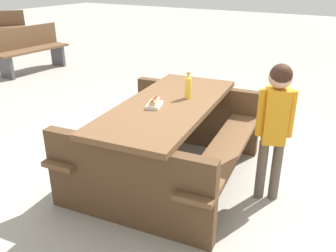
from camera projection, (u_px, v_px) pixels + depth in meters
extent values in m
plane|color=gray|center=(168.00, 175.00, 3.49)|extent=(30.00, 30.00, 0.00)
cube|color=brown|center=(168.00, 105.00, 3.20)|extent=(1.88, 0.98, 0.05)
cube|color=brown|center=(227.00, 146.00, 3.11)|extent=(1.82, 0.51, 0.04)
cube|color=brown|center=(116.00, 126.00, 3.52)|extent=(1.82, 0.51, 0.04)
cube|color=#4D3520|center=(126.00, 185.00, 2.69)|extent=(0.28, 1.40, 0.70)
cube|color=#4D3520|center=(196.00, 115.00, 4.00)|extent=(0.28, 1.40, 0.70)
cylinder|color=yellow|center=(188.00, 88.00, 3.27)|extent=(0.06, 0.06, 0.19)
cone|color=yellow|center=(188.00, 76.00, 3.23)|extent=(0.05, 0.05, 0.04)
cylinder|color=orange|center=(188.00, 73.00, 3.21)|extent=(0.03, 0.03, 0.02)
cube|color=white|center=(154.00, 105.00, 3.10)|extent=(0.20, 0.16, 0.03)
cube|color=#D8B272|center=(154.00, 101.00, 3.08)|extent=(0.16, 0.10, 0.04)
cylinder|color=maroon|center=(154.00, 99.00, 3.08)|extent=(0.14, 0.07, 0.03)
ellipsoid|color=maroon|center=(154.00, 98.00, 3.07)|extent=(0.07, 0.04, 0.01)
cylinder|color=brown|center=(261.00, 170.00, 3.06)|extent=(0.08, 0.08, 0.54)
cylinder|color=brown|center=(276.00, 171.00, 3.04)|extent=(0.08, 0.08, 0.54)
cube|color=orange|center=(276.00, 116.00, 2.85)|extent=(0.23, 0.23, 0.46)
cylinder|color=orange|center=(261.00, 113.00, 2.86)|extent=(0.07, 0.07, 0.39)
cylinder|color=orange|center=(291.00, 114.00, 2.83)|extent=(0.07, 0.07, 0.39)
sphere|color=tan|center=(281.00, 77.00, 2.73)|extent=(0.18, 0.18, 0.18)
sphere|color=#331E14|center=(281.00, 75.00, 2.70)|extent=(0.17, 0.17, 0.17)
cube|color=brown|center=(32.00, 50.00, 6.92)|extent=(1.51, 0.46, 0.04)
cube|color=brown|center=(24.00, 37.00, 6.92)|extent=(1.50, 0.10, 0.40)
cube|color=#4C4C51|center=(6.00, 68.00, 6.55)|extent=(0.07, 0.36, 0.41)
cube|color=#4C4C51|center=(58.00, 56.00, 7.47)|extent=(0.07, 0.36, 0.41)
cube|color=#4C4C51|center=(22.00, 35.00, 9.81)|extent=(0.24, 0.34, 0.41)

